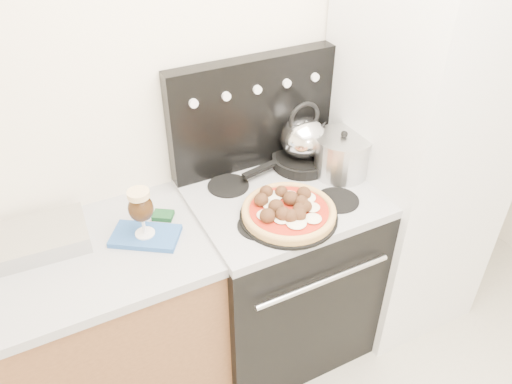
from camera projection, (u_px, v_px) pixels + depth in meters
room_shell at (430, 280)px, 1.25m from camera, size 3.52×3.01×2.52m
base_cabinet at (36, 361)px, 2.01m from camera, size 1.45×0.60×0.86m
countertop at (3, 283)px, 1.74m from camera, size 1.48×0.63×0.04m
stove_body at (279, 274)px, 2.39m from camera, size 0.76×0.65×0.88m
cooktop at (282, 197)px, 2.12m from camera, size 0.76×0.65×0.04m
backguard at (252, 113)px, 2.16m from camera, size 0.76×0.08×0.50m
fridge at (415, 151)px, 2.33m from camera, size 0.64×0.68×1.90m
foil_sheet at (41, 238)px, 1.86m from camera, size 0.34×0.26×0.07m
oven_mitt at (146, 236)px, 1.90m from camera, size 0.29×0.26×0.02m
beer_glass at (142, 213)px, 1.83m from camera, size 0.11×0.11×0.20m
pizza_pan at (289, 216)px, 1.97m from camera, size 0.47×0.47×0.01m
pizza at (289, 210)px, 1.95m from camera, size 0.42×0.42×0.05m
skillet at (302, 160)px, 2.27m from camera, size 0.32×0.32×0.05m
tea_kettle at (303, 134)px, 2.19m from camera, size 0.21×0.21×0.22m
stock_pot at (342, 156)px, 2.18m from camera, size 0.29×0.29×0.17m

